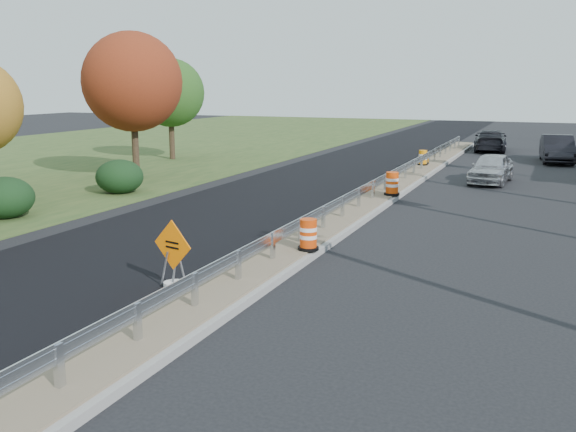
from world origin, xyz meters
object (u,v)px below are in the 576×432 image
at_px(car_silver, 491,168).
at_px(car_dark_mid, 557,149).
at_px(barrel_median_mid, 392,184).
at_px(barrel_median_far, 423,158).
at_px(caution_sign, 173,271).
at_px(barrel_median_near, 308,235).
at_px(barrel_shoulder_far, 560,153).
at_px(car_dark_far, 490,140).

xyz_separation_m(car_silver, car_dark_mid, (2.92, 10.24, 0.11)).
xyz_separation_m(barrel_median_mid, barrel_median_far, (-0.79, 10.55, -0.05)).
distance_m(caution_sign, car_dark_mid, 31.52).
bearing_deg(caution_sign, barrel_median_near, 75.89).
height_order(barrel_median_near, barrel_median_mid, barrel_median_mid).
bearing_deg(barrel_shoulder_far, barrel_median_far, -133.67).
xyz_separation_m(barrel_median_near, barrel_shoulder_far, (6.45, 27.89, -0.19)).
xyz_separation_m(caution_sign, car_silver, (5.32, 20.18, 0.30)).
distance_m(barrel_median_near, barrel_median_mid, 9.76).
height_order(barrel_median_mid, car_dark_far, car_dark_far).
height_order(barrel_median_far, car_silver, car_silver).
bearing_deg(barrel_median_far, barrel_median_near, -87.77).
distance_m(caution_sign, car_silver, 20.87).
bearing_deg(barrel_median_mid, barrel_shoulder_far, 70.42).
bearing_deg(car_dark_far, barrel_median_near, 81.85).
distance_m(barrel_shoulder_far, car_silver, 11.91).
xyz_separation_m(barrel_median_near, barrel_median_far, (-0.79, 20.31, -0.01)).
height_order(caution_sign, barrel_shoulder_far, caution_sign).
bearing_deg(barrel_median_near, car_dark_mid, 76.79).
bearing_deg(car_dark_mid, barrel_shoulder_far, 75.54).
bearing_deg(car_dark_far, barrel_shoulder_far, 133.86).
xyz_separation_m(barrel_median_mid, car_dark_far, (1.78, 22.22, 0.09)).
relative_size(barrel_median_mid, barrel_shoulder_far, 1.01).
bearing_deg(barrel_median_mid, barrel_median_far, 94.28).
xyz_separation_m(caution_sign, car_dark_mid, (8.24, 30.42, 0.42)).
bearing_deg(car_silver, barrel_median_far, 141.49).
height_order(barrel_median_near, barrel_shoulder_far, barrel_median_near).
height_order(caution_sign, car_dark_mid, car_dark_mid).
relative_size(caution_sign, car_dark_far, 0.31).
relative_size(barrel_median_mid, car_dark_far, 0.18).
distance_m(barrel_median_mid, barrel_shoulder_far, 19.25).
bearing_deg(car_silver, car_dark_far, 100.70).
distance_m(car_silver, car_dark_mid, 10.65).
distance_m(barrel_median_near, barrel_shoulder_far, 28.63).
bearing_deg(barrel_median_far, barrel_shoulder_far, 46.33).
bearing_deg(caution_sign, car_silver, 88.91).
bearing_deg(barrel_median_near, barrel_median_far, 92.23).
height_order(barrel_median_mid, car_dark_mid, car_dark_mid).
distance_m(barrel_median_far, car_silver, 5.68).
bearing_deg(barrel_median_mid, car_dark_far, 85.43).
distance_m(barrel_median_mid, car_dark_far, 22.29).
xyz_separation_m(barrel_median_far, car_dark_mid, (7.04, 6.33, 0.20)).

